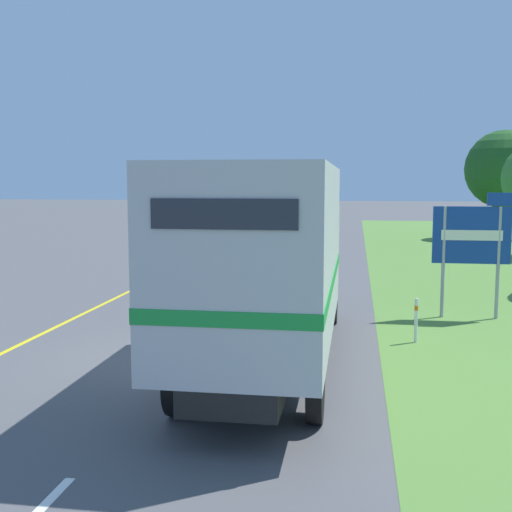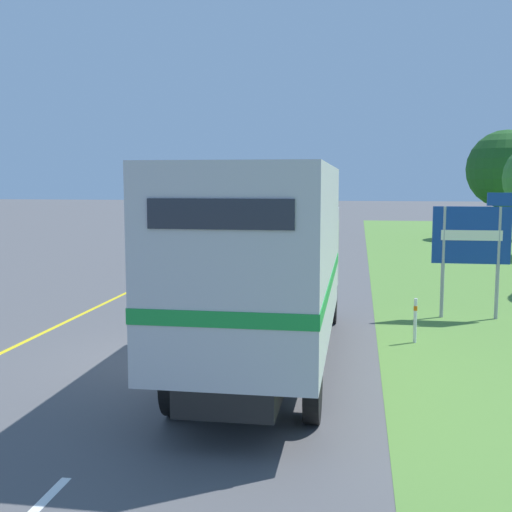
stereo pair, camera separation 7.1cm
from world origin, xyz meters
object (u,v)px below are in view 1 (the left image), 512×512
(horse_trailer_truck, at_px, (269,258))
(roadside_tree_far, at_px, (504,169))
(highway_sign, at_px, (473,239))
(lead_car_white, at_px, (229,240))
(delineator_post, at_px, (416,319))

(horse_trailer_truck, relative_size, roadside_tree_far, 1.36)
(highway_sign, height_order, roadside_tree_far, roadside_tree_far)
(lead_car_white, distance_m, highway_sign, 12.08)
(lead_car_white, bearing_deg, horse_trailer_truck, -75.78)
(horse_trailer_truck, bearing_deg, lead_car_white, 104.22)
(lead_car_white, height_order, roadside_tree_far, roadside_tree_far)
(horse_trailer_truck, height_order, delineator_post, horse_trailer_truck)
(highway_sign, height_order, delineator_post, highway_sign)
(horse_trailer_truck, relative_size, lead_car_white, 1.97)
(lead_car_white, distance_m, roadside_tree_far, 20.04)
(lead_car_white, relative_size, highway_sign, 1.42)
(lead_car_white, height_order, delineator_post, lead_car_white)
(highway_sign, bearing_deg, roadside_tree_far, 76.26)
(lead_car_white, bearing_deg, roadside_tree_far, 46.39)
(horse_trailer_truck, bearing_deg, roadside_tree_far, 70.44)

